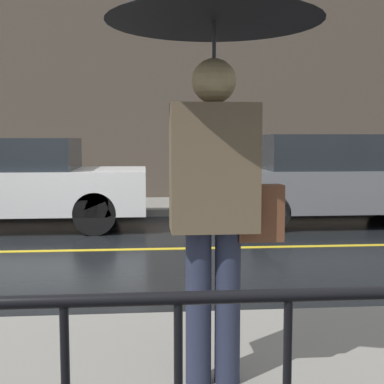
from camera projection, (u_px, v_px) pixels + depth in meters
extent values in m
plane|color=black|center=(85.00, 250.00, 7.01)|extent=(80.00, 80.00, 0.00)
cube|color=gray|center=(107.00, 207.00, 11.07)|extent=(28.00, 2.17, 0.13)
cube|color=gold|center=(85.00, 250.00, 7.01)|extent=(25.20, 0.12, 0.01)
cube|color=#4C4238|center=(108.00, 63.00, 11.98)|extent=(28.00, 0.30, 6.34)
cylinder|color=#23283D|center=(198.00, 308.00, 2.86)|extent=(0.14, 0.14, 0.84)
cylinder|color=#23283D|center=(227.00, 307.00, 2.87)|extent=(0.14, 0.14, 0.84)
cube|color=brown|center=(214.00, 168.00, 2.79)|extent=(0.45, 0.27, 0.66)
sphere|color=#9C865A|center=(214.00, 81.00, 2.75)|extent=(0.23, 0.23, 0.23)
cylinder|color=#262628|center=(214.00, 96.00, 2.76)|extent=(0.02, 0.02, 0.74)
cube|color=brown|center=(260.00, 213.00, 2.84)|extent=(0.24, 0.12, 0.30)
cube|color=silver|center=(21.00, 190.00, 8.79)|extent=(4.10, 1.85, 0.68)
cube|color=#1E2328|center=(10.00, 154.00, 8.72)|extent=(2.13, 1.70, 0.51)
cylinder|color=black|center=(103.00, 201.00, 9.74)|extent=(0.66, 0.22, 0.66)
cylinder|color=black|center=(95.00, 214.00, 8.13)|extent=(0.66, 0.22, 0.66)
cube|color=slate|center=(333.00, 188.00, 9.26)|extent=(4.17, 1.81, 0.69)
cube|color=#1E2328|center=(324.00, 152.00, 9.18)|extent=(2.17, 1.67, 0.58)
cylinder|color=black|center=(384.00, 200.00, 10.19)|extent=(0.62, 0.22, 0.62)
cylinder|color=black|center=(250.00, 201.00, 9.96)|extent=(0.62, 0.22, 0.62)
cylinder|color=black|center=(270.00, 212.00, 8.39)|extent=(0.62, 0.22, 0.62)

